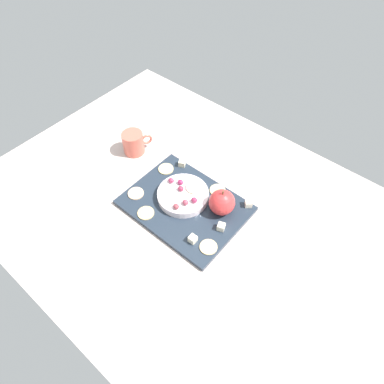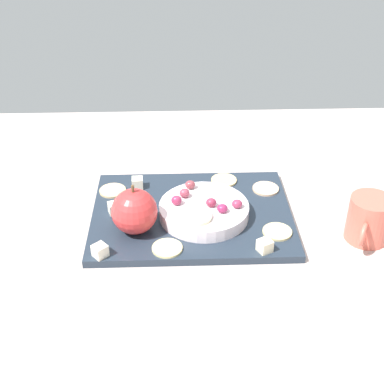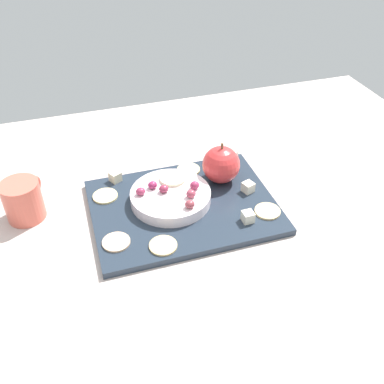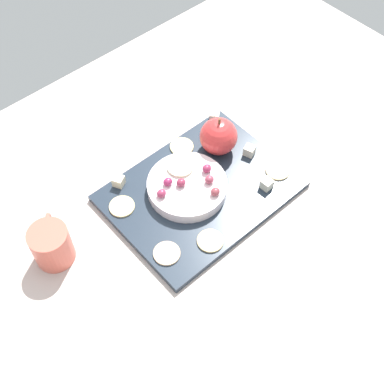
{
  "view_description": "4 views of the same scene",
  "coord_description": "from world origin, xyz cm",
  "px_view_note": "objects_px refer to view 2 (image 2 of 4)",
  "views": [
    {
      "loc": [
        -39.68,
        46.93,
        90.35
      ],
      "look_at": [
        2.7,
        -3.33,
        9.05
      ],
      "focal_mm": 32.34,
      "sensor_mm": 36.0,
      "label": 1
    },
    {
      "loc": [
        0.35,
        -78.32,
        60.63
      ],
      "look_at": [
        3.11,
        0.34,
        10.17
      ],
      "focal_mm": 49.71,
      "sensor_mm": 36.0,
      "label": 2
    },
    {
      "loc": [
        20.82,
        63.67,
        61.17
      ],
      "look_at": [
        1.38,
        1.59,
        10.17
      ],
      "focal_mm": 40.97,
      "sensor_mm": 36.0,
      "label": 3
    },
    {
      "loc": [
        43.81,
        43.84,
        89.13
      ],
      "look_at": [
        5.54,
        0.71,
        8.61
      ],
      "focal_mm": 48.25,
      "sensor_mm": 36.0,
      "label": 4
    }
  ],
  "objects_px": {
    "apple_slice_0": "(194,216)",
    "cracker_3": "(165,248)",
    "platter": "(190,216)",
    "cheese_cube_1": "(136,183)",
    "cracker_1": "(264,189)",
    "grape_5": "(182,193)",
    "cheese_cube_0": "(98,251)",
    "grape_0": "(174,200)",
    "grape_4": "(209,203)",
    "cup": "(367,219)",
    "grape_2": "(220,208)",
    "grape_3": "(188,185)",
    "cracker_0": "(222,180)",
    "cracker_4": "(111,191)",
    "cheese_cube_2": "(263,246)",
    "serving_dish": "(202,211)",
    "cracker_2": "(275,232)",
    "grape_1": "(235,204)",
    "apple_whole": "(132,211)",
    "cheese_cube_3": "(113,208)"
  },
  "relations": [
    {
      "from": "apple_slice_0",
      "to": "cracker_3",
      "type": "bearing_deg",
      "value": -133.04
    },
    {
      "from": "platter",
      "to": "cheese_cube_1",
      "type": "distance_m",
      "value": 0.13
    },
    {
      "from": "cracker_1",
      "to": "grape_5",
      "type": "relative_size",
      "value": 2.67
    },
    {
      "from": "platter",
      "to": "cheese_cube_0",
      "type": "bearing_deg",
      "value": -142.31
    },
    {
      "from": "cracker_3",
      "to": "grape_5",
      "type": "relative_size",
      "value": 2.67
    },
    {
      "from": "grape_0",
      "to": "grape_4",
      "type": "height_order",
      "value": "grape_0"
    },
    {
      "from": "cup",
      "to": "apple_slice_0",
      "type": "bearing_deg",
      "value": 176.4
    },
    {
      "from": "cracker_1",
      "to": "cup",
      "type": "distance_m",
      "value": 0.21
    },
    {
      "from": "cheese_cube_0",
      "to": "grape_2",
      "type": "xyz_separation_m",
      "value": [
        0.2,
        0.08,
        0.02
      ]
    },
    {
      "from": "cheese_cube_0",
      "to": "grape_3",
      "type": "height_order",
      "value": "grape_3"
    },
    {
      "from": "cracker_0",
      "to": "cracker_4",
      "type": "bearing_deg",
      "value": -172.06
    },
    {
      "from": "cheese_cube_2",
      "to": "grape_2",
      "type": "height_order",
      "value": "grape_2"
    },
    {
      "from": "serving_dish",
      "to": "grape_4",
      "type": "xyz_separation_m",
      "value": [
        0.01,
        -0.0,
        0.02
      ]
    },
    {
      "from": "cracker_2",
      "to": "cup",
      "type": "relative_size",
      "value": 0.51
    },
    {
      "from": "platter",
      "to": "cracker_2",
      "type": "xyz_separation_m",
      "value": [
        0.14,
        -0.06,
        0.01
      ]
    },
    {
      "from": "cheese_cube_1",
      "to": "cracker_2",
      "type": "height_order",
      "value": "cheese_cube_1"
    },
    {
      "from": "grape_0",
      "to": "grape_5",
      "type": "xyz_separation_m",
      "value": [
        0.02,
        0.02,
        -0.0
      ]
    },
    {
      "from": "grape_1",
      "to": "apple_slice_0",
      "type": "bearing_deg",
      "value": -158.36
    },
    {
      "from": "cracker_3",
      "to": "grape_2",
      "type": "height_order",
      "value": "grape_2"
    },
    {
      "from": "apple_whole",
      "to": "cheese_cube_3",
      "type": "bearing_deg",
      "value": 126.53
    },
    {
      "from": "apple_whole",
      "to": "grape_3",
      "type": "bearing_deg",
      "value": 44.21
    },
    {
      "from": "cracker_1",
      "to": "grape_4",
      "type": "bearing_deg",
      "value": -141.74
    },
    {
      "from": "cracker_2",
      "to": "grape_2",
      "type": "bearing_deg",
      "value": 161.43
    },
    {
      "from": "cheese_cube_2",
      "to": "cracker_1",
      "type": "relative_size",
      "value": 0.41
    },
    {
      "from": "serving_dish",
      "to": "cracker_4",
      "type": "height_order",
      "value": "serving_dish"
    },
    {
      "from": "cheese_cube_1",
      "to": "grape_5",
      "type": "bearing_deg",
      "value": -39.07
    },
    {
      "from": "platter",
      "to": "grape_4",
      "type": "xyz_separation_m",
      "value": [
        0.03,
        -0.02,
        0.04
      ]
    },
    {
      "from": "grape_0",
      "to": "cheese_cube_1",
      "type": "bearing_deg",
      "value": 127.73
    },
    {
      "from": "platter",
      "to": "cracker_1",
      "type": "height_order",
      "value": "cracker_1"
    },
    {
      "from": "cheese_cube_3",
      "to": "serving_dish",
      "type": "bearing_deg",
      "value": -5.89
    },
    {
      "from": "cheese_cube_2",
      "to": "cracker_3",
      "type": "relative_size",
      "value": 0.41
    },
    {
      "from": "serving_dish",
      "to": "cracker_1",
      "type": "distance_m",
      "value": 0.15
    },
    {
      "from": "cheese_cube_2",
      "to": "apple_whole",
      "type": "bearing_deg",
      "value": 163.26
    },
    {
      "from": "cheese_cube_1",
      "to": "cracker_0",
      "type": "distance_m",
      "value": 0.17
    },
    {
      "from": "apple_slice_0",
      "to": "cup",
      "type": "distance_m",
      "value": 0.29
    },
    {
      "from": "cracker_1",
      "to": "grape_0",
      "type": "bearing_deg",
      "value": -155.21
    },
    {
      "from": "platter",
      "to": "apple_slice_0",
      "type": "xyz_separation_m",
      "value": [
        0.01,
        -0.05,
        0.03
      ]
    },
    {
      "from": "apple_whole",
      "to": "apple_slice_0",
      "type": "xyz_separation_m",
      "value": [
        0.1,
        -0.0,
        -0.01
      ]
    },
    {
      "from": "cheese_cube_2",
      "to": "grape_4",
      "type": "relative_size",
      "value": 1.11
    },
    {
      "from": "cheese_cube_3",
      "to": "cracker_3",
      "type": "xyz_separation_m",
      "value": [
        0.09,
        -0.11,
        -0.01
      ]
    },
    {
      "from": "grape_5",
      "to": "grape_0",
      "type": "bearing_deg",
      "value": -123.32
    },
    {
      "from": "cheese_cube_3",
      "to": "grape_1",
      "type": "height_order",
      "value": "grape_1"
    },
    {
      "from": "grape_5",
      "to": "cracker_3",
      "type": "bearing_deg",
      "value": -104.71
    },
    {
      "from": "cracker_4",
      "to": "grape_1",
      "type": "xyz_separation_m",
      "value": [
        0.23,
        -0.1,
        0.03
      ]
    },
    {
      "from": "grape_1",
      "to": "grape_5",
      "type": "distance_m",
      "value": 0.1
    },
    {
      "from": "cheese_cube_2",
      "to": "grape_3",
      "type": "bearing_deg",
      "value": 126.18
    },
    {
      "from": "cracker_2",
      "to": "grape_3",
      "type": "bearing_deg",
      "value": 142.82
    },
    {
      "from": "grape_4",
      "to": "cracker_4",
      "type": "bearing_deg",
      "value": 153.41
    },
    {
      "from": "cracker_1",
      "to": "cracker_3",
      "type": "bearing_deg",
      "value": -137.04
    },
    {
      "from": "serving_dish",
      "to": "grape_2",
      "type": "height_order",
      "value": "grape_2"
    }
  ]
}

